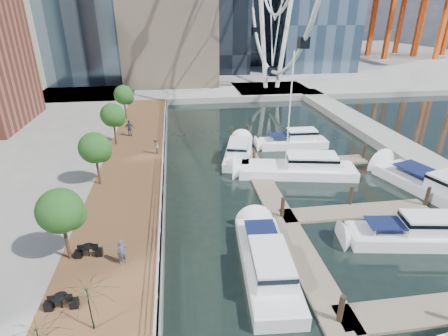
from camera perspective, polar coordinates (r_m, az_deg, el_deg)
name	(u,v)px	position (r m, az deg, el deg)	size (l,w,h in m)	color
ground	(271,300)	(20.75, 7.69, -20.58)	(520.00, 520.00, 0.00)	black
boardwalk	(131,182)	(32.56, -14.99, -2.21)	(6.00, 60.00, 1.00)	brown
seawall	(164,180)	(32.30, -9.71, -1.92)	(0.25, 60.00, 1.00)	#595954
land_far	(187,59)	(116.98, -6.02, 17.25)	(200.00, 114.00, 1.00)	gray
breakwater	(396,146)	(44.30, 26.29, 3.18)	(4.00, 60.00, 1.00)	gray
pier	(271,90)	(70.04, 7.70, 12.48)	(14.00, 12.00, 1.00)	gray
railing	(162,170)	(31.87, -10.02, -0.27)	(0.10, 60.00, 1.05)	white
floating_docks	(333,196)	(30.55, 17.35, -4.36)	(16.00, 34.00, 2.60)	#6D6051
street_trees	(95,148)	(30.63, -20.38, 3.10)	(2.60, 42.60, 4.60)	#3F2B1C
cafe_tables	(58,335)	(18.78, -25.49, -23.42)	(2.50, 13.70, 0.74)	black
yacht_foreground	(409,242)	(27.73, 28.02, -10.66)	(2.48, 9.26, 2.15)	silver
pedestrian_near	(122,252)	(21.65, -16.34, -13.04)	(0.58, 0.38, 1.59)	#494C61
pedestrian_mid	(155,146)	(36.57, -11.16, 3.47)	(0.84, 0.65, 1.72)	#82735A
pedestrian_far	(130,128)	(42.79, -15.14, 6.30)	(1.13, 0.47, 1.93)	#363B43
moored_yachts	(315,186)	(32.97, 14.64, -2.80)	(22.68, 32.62, 11.50)	white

